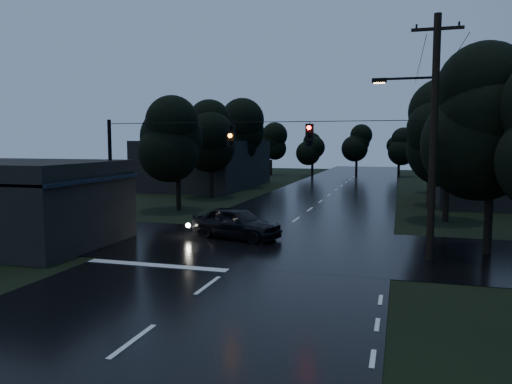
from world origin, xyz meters
The scene contains 17 objects.
ground centered at (0.00, 0.00, 0.00)m, with size 160.00×160.00×0.00m, color black.
main_road centered at (0.00, 30.00, 0.00)m, with size 12.00×120.00×0.02m, color black.
cross_street centered at (0.00, 12.00, 0.00)m, with size 60.00×9.00×0.02m, color black.
building_far_right centered at (14.00, 34.00, 2.20)m, with size 10.00×14.00×4.40m, color black.
building_far_left centered at (-14.00, 40.00, 2.50)m, with size 10.00×16.00×5.00m, color black.
utility_pole_main centered at (7.41, 11.00, 5.26)m, with size 3.50×0.30×10.00m.
utility_pole_far centered at (8.30, 28.00, 3.88)m, with size 2.00×0.30×7.50m.
anchor_pole_left centered at (-7.50, 11.00, 3.00)m, with size 0.18×0.18×6.00m, color black.
span_signals centered at (0.56, 10.99, 5.24)m, with size 15.00×0.37×1.12m.
tree_corner_near centered at (10.00, 13.00, 5.99)m, with size 4.48×4.48×9.44m.
tree_left_a centered at (-9.00, 22.00, 5.24)m, with size 3.92×3.92×8.26m.
tree_left_b centered at (-9.60, 30.00, 5.62)m, with size 4.20×4.20×8.85m.
tree_left_c centered at (-10.20, 40.00, 5.99)m, with size 4.48×4.48×9.44m.
tree_right_a centered at (9.00, 22.00, 5.62)m, with size 4.20×4.20×8.85m.
tree_right_b centered at (9.60, 30.00, 5.99)m, with size 4.48×4.48×9.44m.
tree_right_c centered at (10.20, 40.00, 6.37)m, with size 4.76×4.76×10.03m.
car centered at (-1.73, 13.25, 0.81)m, with size 1.92×4.77×1.63m, color black.
Camera 1 is at (6.24, -10.57, 4.93)m, focal length 35.00 mm.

